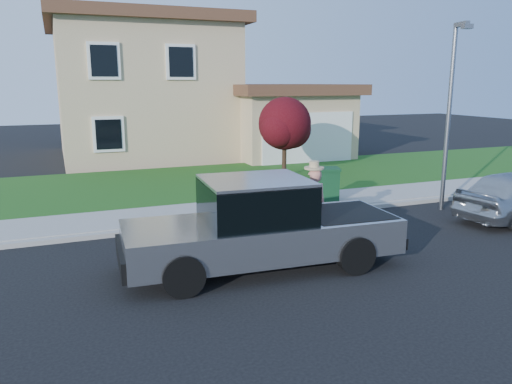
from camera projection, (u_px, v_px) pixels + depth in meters
ground at (276, 258)px, 10.87m from camera, size 80.00×80.00×0.00m
curb at (266, 218)px, 13.85m from camera, size 40.00×0.20×0.12m
sidewalk at (252, 208)px, 14.84m from camera, size 40.00×2.00×0.15m
lawn at (209, 182)px, 18.93m from camera, size 40.00×7.00×0.10m
house at (170, 94)px, 25.52m from camera, size 14.00×11.30×6.85m
pickup_truck at (261, 227)px, 10.10m from camera, size 5.80×2.36×1.87m
woman at (313, 203)px, 11.92m from camera, size 0.68×0.48×1.93m
ornamental_tree at (285, 126)px, 19.29m from camera, size 2.26×2.04×3.11m
trash_bin at (329, 184)px, 15.50m from camera, size 0.83×0.88×1.01m
street_lamp at (451, 107)px, 14.26m from camera, size 0.31×0.70×5.35m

